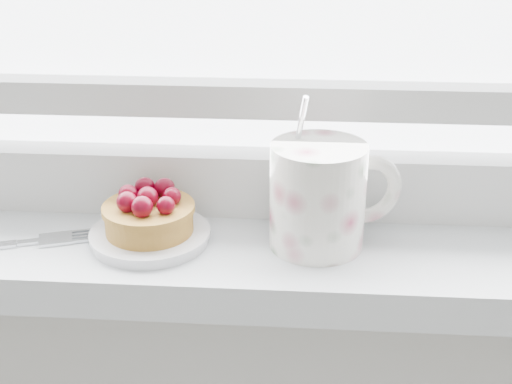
{
  "coord_description": "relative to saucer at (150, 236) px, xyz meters",
  "views": [
    {
      "loc": [
        0.1,
        1.24,
        1.29
      ],
      "look_at": [
        0.05,
        1.88,
        1.0
      ],
      "focal_mm": 50.0,
      "sensor_mm": 36.0,
      "label": 1
    }
  ],
  "objects": [
    {
      "name": "raspberry_tart",
      "position": [
        -0.0,
        0.0,
        0.03
      ],
      "size": [
        0.09,
        0.09,
        0.05
      ],
      "color": "#946220",
      "rests_on": "saucer"
    },
    {
      "name": "saucer",
      "position": [
        0.0,
        0.0,
        0.0
      ],
      "size": [
        0.12,
        0.12,
        0.01
      ],
      "primitive_type": "cylinder",
      "color": "white",
      "rests_on": "windowsill"
    },
    {
      "name": "floral_mug",
      "position": [
        0.17,
        0.01,
        0.05
      ],
      "size": [
        0.15,
        0.12,
        0.15
      ],
      "color": "white",
      "rests_on": "windowsill"
    }
  ]
}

